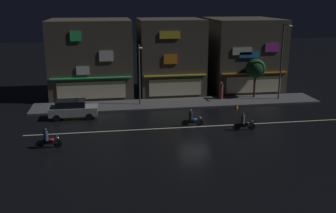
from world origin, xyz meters
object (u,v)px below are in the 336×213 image
streetlamp_west (139,69)px  streetlamp_mid (282,56)px  motorcycle_opposite_lane (192,119)px  traffic_cone (237,106)px  parked_car_near_kerb (73,109)px  motorcycle_following (244,123)px  motorcycle_lead (48,140)px  pedestrian_on_sidewalk (221,91)px

streetlamp_west → streetlamp_mid: (14.82, -0.19, 0.99)m
streetlamp_west → motorcycle_opposite_lane: (3.75, -7.22, -3.14)m
streetlamp_mid → traffic_cone: streetlamp_mid is taller
parked_car_near_kerb → motorcycle_following: (14.14, -5.75, -0.24)m
streetlamp_mid → motorcycle_following: bearing=-129.2°
streetlamp_west → streetlamp_mid: size_ratio=0.76×
motorcycle_following → motorcycle_opposite_lane: size_ratio=1.00×
parked_car_near_kerb → motorcycle_lead: bearing=80.2°
streetlamp_mid → traffic_cone: size_ratio=14.43×
streetlamp_west → motorcycle_following: (7.76, -8.86, -3.14)m
streetlamp_west → motorcycle_lead: (-7.64, -10.38, -3.14)m
motorcycle_lead → streetlamp_west: bearing=-128.1°
streetlamp_mid → motorcycle_following: size_ratio=4.18×
streetlamp_mid → motorcycle_lead: bearing=-155.6°
pedestrian_on_sidewalk → traffic_cone: 3.47m
pedestrian_on_sidewalk → motorcycle_following: size_ratio=0.97×
motorcycle_opposite_lane → streetlamp_mid: bearing=29.3°
streetlamp_mid → motorcycle_opposite_lane: (-11.07, -7.04, -4.13)m
motorcycle_opposite_lane → traffic_cone: size_ratio=3.45×
parked_car_near_kerb → motorcycle_opposite_lane: 10.94m
streetlamp_west → motorcycle_opposite_lane: size_ratio=3.18×
streetlamp_west → pedestrian_on_sidewalk: 9.23m
motorcycle_lead → traffic_cone: size_ratio=3.45×
motorcycle_lead → traffic_cone: bearing=-156.4°
motorcycle_opposite_lane → traffic_cone: bearing=37.8°
motorcycle_opposite_lane → traffic_cone: 7.45m
streetlamp_west → pedestrian_on_sidewalk: streetlamp_west is taller
streetlamp_west → traffic_cone: 10.28m
motorcycle_opposite_lane → traffic_cone: (5.62, 4.87, -0.36)m
motorcycle_following → motorcycle_opposite_lane: bearing=-26.2°
streetlamp_west → streetlamp_mid: bearing=-0.7°
motorcycle_following → motorcycle_lead: bearing=1.7°
streetlamp_west → parked_car_near_kerb: size_ratio=1.40×
streetlamp_mid → pedestrian_on_sidewalk: bearing=169.0°
parked_car_near_kerb → motorcycle_lead: (-1.26, -7.27, -0.24)m
streetlamp_mid → traffic_cone: 7.38m
streetlamp_west → motorcycle_lead: size_ratio=3.18×
parked_car_near_kerb → traffic_cone: size_ratio=7.82×
streetlamp_mid → parked_car_near_kerb: streetlamp_mid is taller
parked_car_near_kerb → motorcycle_following: bearing=157.9°
traffic_cone → streetlamp_mid: bearing=21.6°
streetlamp_west → pedestrian_on_sidewalk: (8.74, 0.99, -2.79)m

